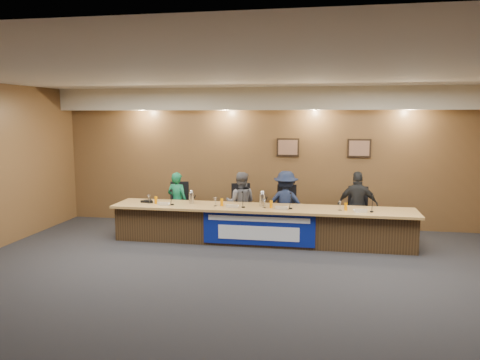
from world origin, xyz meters
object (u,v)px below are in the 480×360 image
(dais_body, at_px, (261,226))
(panelist_c, at_px, (286,204))
(banner, at_px, (258,229))
(carafe_mid, at_px, (262,200))
(panelist_a, at_px, (177,202))
(panelist_b, at_px, (241,203))
(panelist_d, at_px, (358,205))
(office_chair_c, at_px, (286,213))
(carafe_left, at_px, (191,198))
(office_chair_a, at_px, (179,209))
(office_chair_d, at_px, (357,215))
(speakerphone, at_px, (148,201))
(office_chair_b, at_px, (242,211))

(dais_body, distance_m, panelist_c, 0.85)
(banner, bearing_deg, carafe_mid, 87.58)
(dais_body, xyz_separation_m, panelist_a, (-1.98, 0.64, 0.32))
(panelist_b, relative_size, panelist_d, 0.95)
(panelist_d, height_order, office_chair_c, panelist_d)
(carafe_left, distance_m, carafe_mid, 1.50)
(carafe_mid, bearing_deg, panelist_d, 17.72)
(panelist_c, relative_size, carafe_left, 6.00)
(panelist_a, height_order, carafe_mid, panelist_a)
(panelist_b, bearing_deg, office_chair_a, -6.42)
(banner, xyz_separation_m, panelist_b, (-0.54, 1.05, 0.30))
(panelist_c, height_order, office_chair_d, panelist_c)
(banner, relative_size, carafe_left, 9.37)
(banner, relative_size, office_chair_c, 4.58)
(dais_body, distance_m, speakerphone, 2.47)
(banner, bearing_deg, office_chair_a, 149.88)
(office_chair_a, bearing_deg, carafe_mid, -30.86)
(office_chair_d, bearing_deg, dais_body, -152.16)
(banner, xyz_separation_m, office_chair_b, (-0.54, 1.15, 0.10))
(carafe_left, bearing_deg, carafe_mid, -0.89)
(banner, distance_m, speakerphone, 2.50)
(panelist_c, height_order, office_chair_b, panelist_c)
(office_chair_b, xyz_separation_m, carafe_left, (-0.94, -0.69, 0.39))
(panelist_b, bearing_deg, banner, 114.72)
(office_chair_c, distance_m, office_chair_d, 1.50)
(banner, relative_size, panelist_d, 1.54)
(carafe_left, xyz_separation_m, speakerphone, (-0.95, -0.02, -0.09))
(office_chair_b, distance_m, speakerphone, 2.04)
(dais_body, relative_size, panelist_d, 4.19)
(carafe_mid, bearing_deg, carafe_left, 179.11)
(office_chair_b, distance_m, carafe_left, 1.23)
(dais_body, height_order, panelist_d, panelist_d)
(office_chair_c, bearing_deg, speakerphone, -166.94)
(dais_body, relative_size, banner, 2.73)
(banner, height_order, office_chair_a, banner)
(panelist_c, bearing_deg, carafe_mid, 58.80)
(office_chair_d, bearing_deg, office_chair_a, -172.90)
(panelist_a, distance_m, panelist_c, 2.43)
(office_chair_d, bearing_deg, carafe_mid, -152.53)
(office_chair_a, relative_size, carafe_left, 2.04)
(banner, bearing_deg, dais_body, 90.00)
(panelist_c, height_order, carafe_mid, panelist_c)
(panelist_d, bearing_deg, panelist_b, -0.89)
(office_chair_c, xyz_separation_m, office_chair_d, (1.50, 0.00, 0.00))
(panelist_d, relative_size, office_chair_c, 2.98)
(speakerphone, bearing_deg, panelist_a, 54.01)
(dais_body, height_order, panelist_c, panelist_c)
(dais_body, bearing_deg, speakerphone, 179.53)
(carafe_left, bearing_deg, banner, -17.23)
(panelist_a, xyz_separation_m, speakerphone, (-0.45, -0.62, 0.11))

